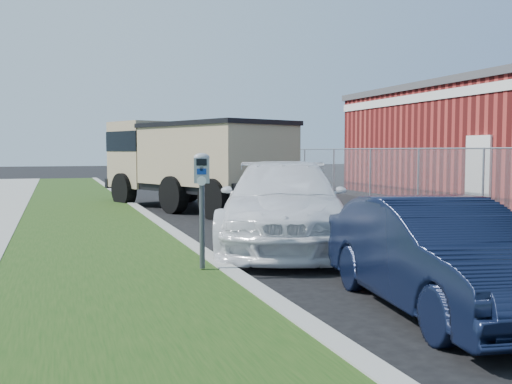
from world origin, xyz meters
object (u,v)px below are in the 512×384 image
object	(u,v)px
white_wagon	(283,204)
dump_truck	(191,159)
parking_meter	(202,185)
navy_sedan	(439,256)

from	to	relation	value
white_wagon	dump_truck	bearing A→B (deg)	111.16
parking_meter	navy_sedan	bearing A→B (deg)	-34.72
navy_sedan	dump_truck	distance (m)	12.19
parking_meter	white_wagon	size ratio (longest dim) A/B	0.29
white_wagon	dump_truck	world-z (taller)	dump_truck
parking_meter	dump_truck	distance (m)	9.93
dump_truck	parking_meter	bearing A→B (deg)	-124.08
parking_meter	dump_truck	bearing A→B (deg)	93.63
parking_meter	navy_sedan	xyz separation A→B (m)	(2.04, -2.43, -0.66)
white_wagon	parking_meter	bearing A→B (deg)	-110.96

